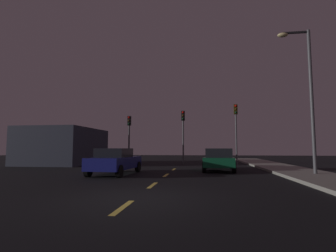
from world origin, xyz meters
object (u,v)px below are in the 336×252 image
at_px(traffic_signal_right, 236,123).
at_px(car_adjacent_lane, 115,161).
at_px(car_stopped_ahead, 219,159).
at_px(traffic_signal_left, 129,130).
at_px(traffic_signal_center, 183,127).
at_px(street_lamp_right, 307,88).

height_order(traffic_signal_right, car_adjacent_lane, traffic_signal_right).
bearing_deg(car_stopped_ahead, car_adjacent_lane, -151.86).
height_order(traffic_signal_left, traffic_signal_right, traffic_signal_right).
height_order(traffic_signal_center, traffic_signal_right, traffic_signal_right).
bearing_deg(street_lamp_right, traffic_signal_left, 144.23).
xyz_separation_m(traffic_signal_right, street_lamp_right, (2.56, -8.97, 0.92)).
bearing_deg(traffic_signal_right, traffic_signal_left, -179.99).
relative_size(traffic_signal_right, street_lamp_right, 0.69).
bearing_deg(car_stopped_ahead, traffic_signal_left, 142.54).
distance_m(traffic_signal_center, traffic_signal_right, 4.77).
bearing_deg(car_adjacent_lane, traffic_signal_left, 101.97).
bearing_deg(traffic_signal_center, traffic_signal_right, 0.01).
xyz_separation_m(traffic_signal_left, traffic_signal_center, (5.14, 0.00, 0.26)).
relative_size(car_stopped_ahead, street_lamp_right, 0.57).
distance_m(traffic_signal_right, car_stopped_ahead, 7.08).
height_order(car_adjacent_lane, street_lamp_right, street_lamp_right).
height_order(traffic_signal_center, car_stopped_ahead, traffic_signal_center).
distance_m(traffic_signal_center, car_adjacent_lane, 10.18).
bearing_deg(traffic_signal_left, traffic_signal_center, 0.01).
bearing_deg(traffic_signal_left, car_adjacent_lane, -78.03).
distance_m(traffic_signal_right, car_adjacent_lane, 12.58).
relative_size(traffic_signal_left, car_adjacent_lane, 1.03).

